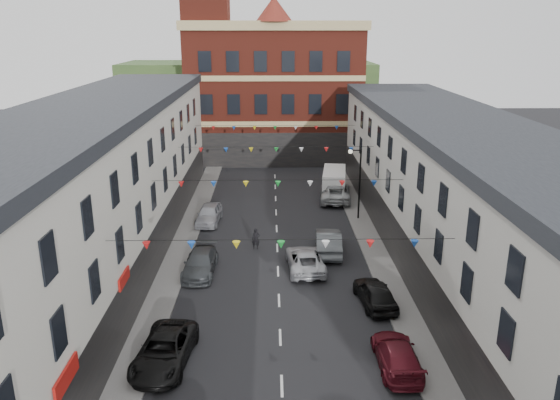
{
  "coord_description": "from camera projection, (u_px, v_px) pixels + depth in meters",
  "views": [
    {
      "loc": [
        -0.44,
        -28.65,
        15.19
      ],
      "look_at": [
        0.21,
        8.43,
        3.51
      ],
      "focal_mm": 35.0,
      "sensor_mm": 36.0,
      "label": 1
    }
  ],
  "objects": [
    {
      "name": "pedestrian",
      "position": [
        256.0,
        239.0,
        39.12
      ],
      "size": [
        0.57,
        0.38,
        1.55
      ],
      "primitive_type": "imported",
      "rotation": [
        0.0,
        0.0,
        -0.01
      ],
      "color": "black",
      "rests_on": "ground"
    },
    {
      "name": "pavement_left",
      "position": [
        167.0,
        285.0,
        33.66
      ],
      "size": [
        1.8,
        64.0,
        0.15
      ],
      "primitive_type": "cube",
      "color": "#605E5B",
      "rests_on": "ground"
    },
    {
      "name": "car_left_e",
      "position": [
        209.0,
        214.0,
        44.41
      ],
      "size": [
        2.12,
        4.57,
        1.52
      ],
      "primitive_type": "imported",
      "rotation": [
        0.0,
        0.0,
        -0.07
      ],
      "color": "#9B9DA4",
      "rests_on": "ground"
    },
    {
      "name": "white_van",
      "position": [
        334.0,
        182.0,
        52.02
      ],
      "size": [
        2.76,
        5.58,
        2.37
      ],
      "primitive_type": "cube",
      "rotation": [
        0.0,
        0.0,
        -0.13
      ],
      "color": "white",
      "rests_on": "ground"
    },
    {
      "name": "car_right_d",
      "position": [
        375.0,
        293.0,
        31.19
      ],
      "size": [
        2.24,
        4.49,
        1.47
      ],
      "primitive_type": "imported",
      "rotation": [
        0.0,
        0.0,
        3.26
      ],
      "color": "black",
      "rests_on": "ground"
    },
    {
      "name": "car_left_c",
      "position": [
        164.0,
        350.0,
        25.68
      ],
      "size": [
        2.85,
        5.3,
        1.42
      ],
      "primitive_type": "imported",
      "rotation": [
        0.0,
        0.0,
        -0.1
      ],
      "color": "black",
      "rests_on": "ground"
    },
    {
      "name": "pavement_right",
      "position": [
        389.0,
        283.0,
        33.89
      ],
      "size": [
        1.8,
        64.0,
        0.15
      ],
      "primitive_type": "cube",
      "color": "#605E5B",
      "rests_on": "ground"
    },
    {
      "name": "distant_hill",
      "position": [
        249.0,
        94.0,
        89.45
      ],
      "size": [
        40.0,
        14.0,
        10.0
      ],
      "primitive_type": "cube",
      "color": "#2B4721",
      "rests_on": "ground"
    },
    {
      "name": "car_right_e",
      "position": [
        328.0,
        242.0,
        38.48
      ],
      "size": [
        2.05,
        5.09,
        1.65
      ],
      "primitive_type": "imported",
      "rotation": [
        0.0,
        0.0,
        3.08
      ],
      "color": "#565B5F",
      "rests_on": "ground"
    },
    {
      "name": "terrace_right",
      "position": [
        482.0,
        215.0,
        31.58
      ],
      "size": [
        8.4,
        56.0,
        9.7
      ],
      "color": "#B8B4AC",
      "rests_on": "ground"
    },
    {
      "name": "clock_tower",
      "position": [
        207.0,
        31.0,
        60.65
      ],
      "size": [
        5.6,
        5.6,
        30.0
      ],
      "color": "maroon",
      "rests_on": "ground"
    },
    {
      "name": "moving_car",
      "position": [
        305.0,
        259.0,
        35.83
      ],
      "size": [
        2.58,
        5.12,
        1.39
      ],
      "primitive_type": "imported",
      "rotation": [
        0.0,
        0.0,
        3.2
      ],
      "color": "silver",
      "rests_on": "ground"
    },
    {
      "name": "terrace_left",
      "position": [
        72.0,
        209.0,
        31.04
      ],
      "size": [
        8.4,
        56.0,
        10.7
      ],
      "color": "silver",
      "rests_on": "ground"
    },
    {
      "name": "car_left_d",
      "position": [
        200.0,
        263.0,
        35.27
      ],
      "size": [
        2.12,
        4.88,
        1.4
      ],
      "primitive_type": "imported",
      "rotation": [
        0.0,
        0.0,
        -0.03
      ],
      "color": "#3D4144",
      "rests_on": "ground"
    },
    {
      "name": "car_right_c",
      "position": [
        397.0,
        355.0,
        25.42
      ],
      "size": [
        1.86,
        4.57,
        1.33
      ],
      "primitive_type": "imported",
      "rotation": [
        0.0,
        0.0,
        3.14
      ],
      "color": "#5A121C",
      "rests_on": "ground"
    },
    {
      "name": "civic_building",
      "position": [
        274.0,
        90.0,
        65.63
      ],
      "size": [
        20.6,
        13.3,
        18.5
      ],
      "color": "maroon",
      "rests_on": "ground"
    },
    {
      "name": "ground",
      "position": [
        279.0,
        300.0,
        31.89
      ],
      "size": [
        160.0,
        160.0,
        0.0
      ],
      "primitive_type": "plane",
      "color": "black",
      "rests_on": "ground"
    },
    {
      "name": "car_right_f",
      "position": [
        335.0,
        192.0,
        50.19
      ],
      "size": [
        3.25,
        6.06,
        1.62
      ],
      "primitive_type": "imported",
      "rotation": [
        0.0,
        0.0,
        3.04
      ],
      "color": "#A4A7A8",
      "rests_on": "ground"
    },
    {
      "name": "street_lamp",
      "position": [
        357.0,
        174.0,
        44.18
      ],
      "size": [
        1.1,
        0.36,
        6.0
      ],
      "color": "black",
      "rests_on": "ground"
    }
  ]
}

